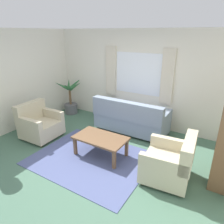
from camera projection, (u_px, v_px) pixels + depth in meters
ground_plane at (91, 159)px, 4.35m from camera, size 6.24×6.24×0.00m
wall_back at (138, 79)px, 5.67m from camera, size 5.32×0.12×2.60m
wall_left at (4, 83)px, 5.17m from camera, size 0.12×4.40×2.60m
window_with_curtains at (137, 74)px, 5.55m from camera, size 1.98×0.07×1.40m
area_rug at (91, 159)px, 4.35m from camera, size 2.37×1.87×0.01m
couch at (130, 119)px, 5.40m from camera, size 1.90×0.82×0.92m
armchair_left at (39, 124)px, 5.15m from camera, size 0.85×0.87×0.88m
armchair_right at (170, 163)px, 3.63m from camera, size 0.89×0.91×0.88m
coffee_table at (101, 140)px, 4.35m from camera, size 1.10×0.64×0.44m
potted_plant at (71, 101)px, 6.68m from camera, size 0.82×1.00×1.14m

